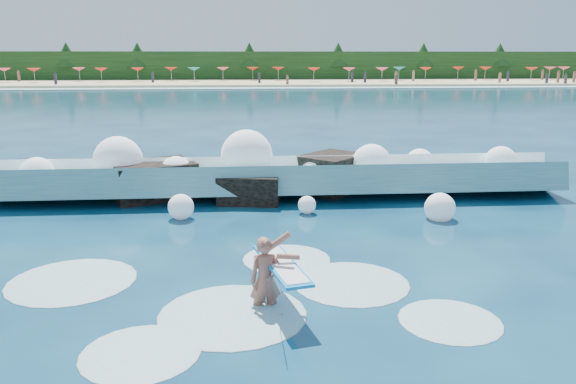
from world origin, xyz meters
name	(u,v)px	position (x,y,z in m)	size (l,w,h in m)	color
ground	(223,274)	(0.00, 0.00, 0.00)	(200.00, 200.00, 0.00)	#082642
beach	(239,83)	(0.00, 78.00, 0.20)	(140.00, 20.00, 0.40)	tan
wet_band	(239,88)	(0.00, 67.00, 0.04)	(140.00, 5.00, 0.08)	silver
treeline	(239,66)	(0.00, 88.00, 2.50)	(140.00, 4.00, 5.00)	black
breaking_wave	(278,178)	(1.55, 6.64, 0.53)	(17.64, 2.76, 1.52)	teal
rock_cluster	(238,182)	(0.27, 6.57, 0.45)	(8.44, 3.31, 1.41)	black
surfer_with_board	(269,277)	(0.88, -1.63, 0.57)	(1.06, 2.79, 1.55)	#9E5949
wave_spray	(252,165)	(0.74, 6.55, 0.98)	(15.53, 4.75, 2.15)	white
surf_foam	(230,296)	(0.18, -1.09, 0.00)	(8.93, 5.68, 0.13)	silver
beach_umbrellas	(240,69)	(0.17, 80.04, 2.25)	(110.70, 6.91, 0.50)	#EC455B
beachgoers	(257,78)	(2.69, 74.59, 1.11)	(106.90, 13.30, 1.93)	#3F332D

